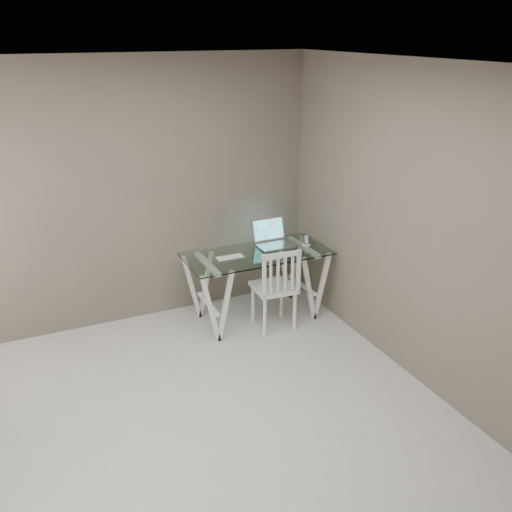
# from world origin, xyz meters

# --- Properties ---
(room) EXTENTS (4.50, 4.52, 2.71)m
(room) POSITION_xyz_m (-0.06, 0.02, 1.72)
(room) COLOR #AFADA8
(room) RESTS_ON ground
(desk) EXTENTS (1.50, 0.70, 0.75)m
(desk) POSITION_xyz_m (1.20, 1.68, 0.38)
(desk) COLOR silver
(desk) RESTS_ON ground
(chair) EXTENTS (0.43, 0.43, 0.89)m
(chair) POSITION_xyz_m (1.28, 1.38, 0.49)
(chair) COLOR silver
(chair) RESTS_ON ground
(laptop) EXTENTS (0.38, 0.34, 0.26)m
(laptop) POSITION_xyz_m (1.46, 1.85, 0.81)
(laptop) COLOR #B4B4B9
(laptop) RESTS_ON desk
(keyboard) EXTENTS (0.30, 0.13, 0.01)m
(keyboard) POSITION_xyz_m (0.90, 1.68, 0.75)
(keyboard) COLOR silver
(keyboard) RESTS_ON desk
(mouse) EXTENTS (0.11, 0.06, 0.03)m
(mouse) POSITION_xyz_m (1.20, 1.44, 0.76)
(mouse) COLOR silver
(mouse) RESTS_ON desk
(phone_dock) EXTENTS (0.06, 0.06, 0.12)m
(phone_dock) POSITION_xyz_m (1.78, 1.67, 0.78)
(phone_dock) COLOR white
(phone_dock) RESTS_ON desk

